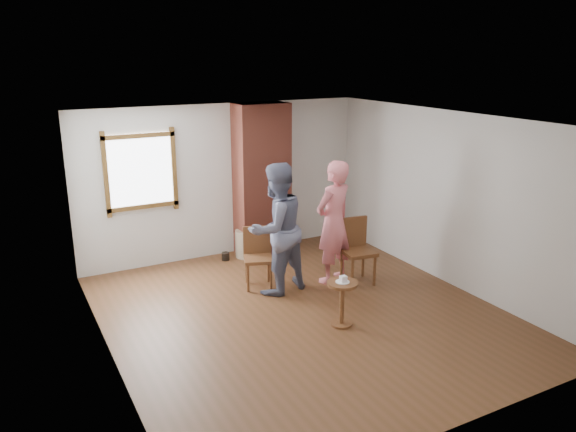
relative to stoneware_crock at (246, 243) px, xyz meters
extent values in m
plane|color=brown|center=(-0.23, -2.40, -0.24)|extent=(5.50, 5.50, 0.00)
cube|color=silver|center=(-0.23, 0.35, 1.06)|extent=(5.00, 0.04, 2.60)
cube|color=silver|center=(-2.73, -2.40, 1.06)|extent=(0.04, 5.50, 2.60)
cube|color=silver|center=(2.27, -2.40, 1.06)|extent=(0.04, 5.50, 2.60)
cube|color=white|center=(-0.23, -2.40, 2.36)|extent=(5.00, 5.50, 0.04)
cube|color=brown|center=(-1.63, 0.31, 1.36)|extent=(1.14, 0.06, 1.34)
cube|color=white|center=(-1.63, 0.33, 1.36)|extent=(1.00, 0.02, 1.20)
cube|color=#984736|center=(0.37, 0.10, 1.06)|extent=(0.90, 0.50, 2.60)
cylinder|color=tan|center=(0.00, 0.00, 0.00)|extent=(0.44, 0.44, 0.47)
cylinder|color=black|center=(-0.38, 0.00, -0.17)|extent=(0.15, 0.15, 0.13)
cube|color=brown|center=(-0.37, -1.28, 0.21)|extent=(0.54, 0.54, 0.05)
cylinder|color=brown|center=(-0.58, -1.38, -0.01)|extent=(0.04, 0.04, 0.45)
cylinder|color=brown|center=(-0.27, -1.50, -0.01)|extent=(0.04, 0.04, 0.45)
cylinder|color=brown|center=(-0.47, -1.06, -0.01)|extent=(0.04, 0.04, 0.45)
cylinder|color=brown|center=(-0.15, -1.18, -0.01)|extent=(0.04, 0.04, 0.45)
cube|color=brown|center=(-0.30, -1.10, 0.44)|extent=(0.41, 0.18, 0.45)
cube|color=brown|center=(1.04, -1.85, 0.26)|extent=(0.52, 0.52, 0.06)
cylinder|color=brown|center=(0.83, -2.01, 0.01)|extent=(0.04, 0.04, 0.50)
cylinder|color=brown|center=(1.20, -2.06, 0.01)|extent=(0.04, 0.04, 0.50)
cylinder|color=brown|center=(0.88, -1.64, 0.01)|extent=(0.04, 0.04, 0.50)
cylinder|color=brown|center=(1.25, -1.69, 0.01)|extent=(0.04, 0.04, 0.50)
cube|color=brown|center=(1.07, -1.64, 0.51)|extent=(0.46, 0.11, 0.50)
cylinder|color=brown|center=(0.05, -2.90, 0.34)|extent=(0.40, 0.40, 0.04)
cylinder|color=brown|center=(0.05, -2.90, 0.05)|extent=(0.06, 0.06, 0.54)
cylinder|color=brown|center=(0.05, -2.90, -0.22)|extent=(0.28, 0.28, 0.03)
cylinder|color=white|center=(0.05, -2.90, 0.37)|extent=(0.18, 0.18, 0.01)
cube|color=silver|center=(0.06, -2.90, 0.40)|extent=(0.08, 0.07, 0.06)
imported|color=#141739|center=(-0.20, -1.54, 0.73)|extent=(1.08, 0.93, 1.93)
imported|color=#E7737C|center=(0.74, -1.60, 0.71)|extent=(0.79, 0.64, 1.89)
camera|label=1|loc=(-3.67, -8.39, 3.18)|focal=35.00mm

